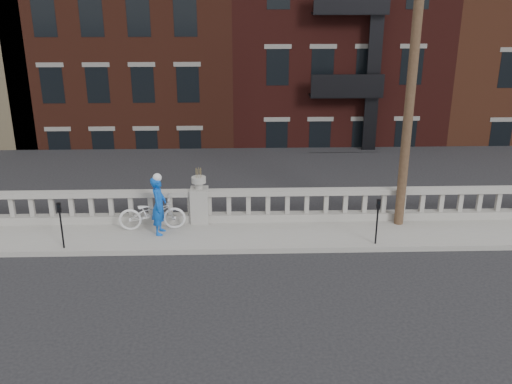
% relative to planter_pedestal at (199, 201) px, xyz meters
% --- Properties ---
extents(ground, '(120.00, 120.00, 0.00)m').
position_rel_planter_pedestal_xyz_m(ground, '(0.00, -3.95, -0.83)').
color(ground, black).
rests_on(ground, ground).
extents(sidewalk, '(32.00, 2.20, 0.15)m').
position_rel_planter_pedestal_xyz_m(sidewalk, '(0.00, -0.95, -0.76)').
color(sidewalk, gray).
rests_on(sidewalk, ground).
extents(balustrade, '(28.00, 0.34, 1.03)m').
position_rel_planter_pedestal_xyz_m(balustrade, '(0.00, 0.00, -0.19)').
color(balustrade, gray).
rests_on(balustrade, sidewalk).
extents(planter_pedestal, '(0.55, 0.55, 1.76)m').
position_rel_planter_pedestal_xyz_m(planter_pedestal, '(0.00, 0.00, 0.00)').
color(planter_pedestal, gray).
rests_on(planter_pedestal, sidewalk).
extents(lower_level, '(80.00, 44.00, 20.80)m').
position_rel_planter_pedestal_xyz_m(lower_level, '(0.56, 19.09, 1.80)').
color(lower_level, '#605E59').
rests_on(lower_level, ground).
extents(utility_pole, '(1.60, 0.28, 10.00)m').
position_rel_planter_pedestal_xyz_m(utility_pole, '(6.20, -0.35, 4.41)').
color(utility_pole, '#422D1E').
rests_on(utility_pole, sidewalk).
extents(parking_meter_d, '(0.10, 0.09, 1.36)m').
position_rel_planter_pedestal_xyz_m(parking_meter_d, '(-3.74, -1.80, 0.17)').
color(parking_meter_d, black).
rests_on(parking_meter_d, sidewalk).
extents(parking_meter_e, '(0.10, 0.09, 1.36)m').
position_rel_planter_pedestal_xyz_m(parking_meter_e, '(5.14, -1.80, 0.17)').
color(parking_meter_e, black).
rests_on(parking_meter_e, sidewalk).
extents(bicycle, '(2.05, 0.84, 1.05)m').
position_rel_planter_pedestal_xyz_m(bicycle, '(-1.40, -0.56, -0.15)').
color(bicycle, silver).
rests_on(bicycle, sidewalk).
extents(cyclist, '(0.49, 0.69, 1.77)m').
position_rel_planter_pedestal_xyz_m(cyclist, '(-1.13, -0.87, 0.21)').
color(cyclist, blue).
rests_on(cyclist, sidewalk).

